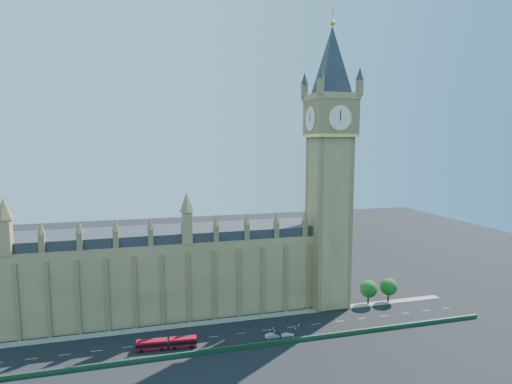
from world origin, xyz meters
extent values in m
plane|color=black|center=(0.00, 0.00, 0.00)|extent=(400.00, 400.00, 0.00)
cube|color=olive|center=(-25.00, 22.00, 12.50)|extent=(120.00, 20.00, 25.00)
cube|color=#2D3035|center=(-25.00, 22.00, 26.50)|extent=(120.00, 18.00, 3.00)
cube|color=olive|center=(38.00, 14.00, 29.00)|extent=(12.00, 12.00, 58.00)
cube|color=olive|center=(38.00, 14.00, 64.00)|extent=(14.00, 14.00, 12.00)
cylinder|color=silver|center=(38.00, 6.85, 64.00)|extent=(7.20, 0.30, 7.20)
cube|color=olive|center=(38.00, 14.00, 71.00)|extent=(14.50, 14.50, 2.00)
pyramid|color=#2D3035|center=(38.00, 14.00, 94.00)|extent=(20.59, 20.59, 22.00)
sphere|color=#F2C64C|center=(38.00, 14.00, 94.80)|extent=(1.80, 1.80, 1.80)
cube|color=#1E4C2D|center=(0.00, -9.00, 0.60)|extent=(160.00, 0.60, 1.20)
cube|color=gray|center=(0.00, 9.50, 0.08)|extent=(160.00, 3.00, 0.16)
cylinder|color=#382619|center=(52.00, 10.00, 2.00)|extent=(0.70, 0.70, 4.00)
sphere|color=#134918|center=(52.00, 10.00, 5.50)|extent=(6.00, 6.00, 6.00)
sphere|color=#134918|center=(52.80, 10.30, 6.10)|extent=(4.38, 4.38, 4.38)
cylinder|color=#382619|center=(60.00, 10.00, 2.00)|extent=(0.70, 0.70, 4.00)
sphere|color=#134918|center=(60.00, 10.00, 5.50)|extent=(6.00, 6.00, 6.00)
sphere|color=#134918|center=(60.80, 10.30, 6.10)|extent=(4.38, 4.38, 4.38)
cube|color=#B00B1F|center=(-21.48, -3.23, 1.37)|extent=(8.40, 2.96, 2.75)
cube|color=#B00B1F|center=(-13.17, -3.91, 1.37)|extent=(7.49, 2.88, 2.75)
cube|color=black|center=(-21.48, -3.23, 1.70)|extent=(8.46, 3.01, 1.04)
cube|color=black|center=(-13.17, -3.91, 1.70)|extent=(7.54, 2.93, 1.04)
cylinder|color=black|center=(-17.56, -3.55, 1.24)|extent=(0.93, 2.25, 2.20)
cylinder|color=black|center=(-24.20, -4.15, 0.46)|extent=(0.94, 0.35, 0.92)
cylinder|color=black|center=(-24.02, -1.87, 0.46)|extent=(0.94, 0.35, 0.92)
cylinder|color=black|center=(-18.95, -4.58, 0.46)|extent=(0.94, 0.35, 0.92)
cylinder|color=black|center=(-18.76, -2.30, 0.46)|extent=(0.94, 0.35, 0.92)
cylinder|color=black|center=(-15.61, -4.86, 0.46)|extent=(0.94, 0.35, 0.92)
cylinder|color=black|center=(-15.42, -2.58, 0.46)|extent=(0.94, 0.35, 0.92)
cylinder|color=black|center=(-10.93, -5.24, 0.46)|extent=(0.94, 0.35, 0.92)
cylinder|color=black|center=(-10.74, -2.96, 0.46)|extent=(0.94, 0.35, 0.92)
imported|color=#45474D|center=(14.53, -5.01, 0.68)|extent=(4.08, 1.90, 1.35)
imported|color=#A6A8AE|center=(12.18, -5.31, 0.70)|extent=(4.30, 1.63, 1.40)
imported|color=white|center=(16.63, -5.66, 0.60)|extent=(4.25, 1.93, 1.21)
cube|color=black|center=(22.26, -0.02, 0.02)|extent=(0.46, 0.46, 0.04)
cone|color=orange|center=(22.26, -0.02, 0.32)|extent=(0.50, 0.50, 0.65)
cylinder|color=white|center=(22.26, -0.02, 0.42)|extent=(0.31, 0.31, 0.11)
cube|color=black|center=(14.00, -0.07, 0.02)|extent=(0.49, 0.49, 0.04)
cone|color=#DA3D0B|center=(14.00, -0.07, 0.34)|extent=(0.54, 0.54, 0.68)
cylinder|color=white|center=(14.00, -0.07, 0.44)|extent=(0.33, 0.33, 0.12)
cube|color=black|center=(14.00, -1.59, 0.02)|extent=(0.42, 0.42, 0.04)
cone|color=orange|center=(14.00, -1.59, 0.32)|extent=(0.46, 0.46, 0.64)
cylinder|color=white|center=(14.00, -1.59, 0.41)|extent=(0.31, 0.31, 0.11)
cube|color=black|center=(20.52, -1.94, 0.02)|extent=(0.46, 0.46, 0.04)
cone|color=#D5400B|center=(20.52, -1.94, 0.33)|extent=(0.51, 0.51, 0.65)
cylinder|color=white|center=(20.52, -1.94, 0.42)|extent=(0.32, 0.32, 0.11)
camera|label=1|loc=(-20.28, -109.89, 55.37)|focal=28.00mm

